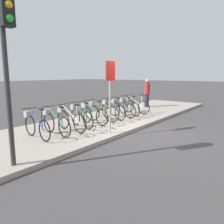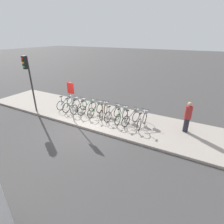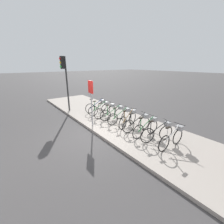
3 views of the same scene
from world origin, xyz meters
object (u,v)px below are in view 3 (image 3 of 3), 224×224
Objects in this scene: parked_bicycle_4 at (121,116)px; parked_bicycle_8 at (159,131)px; parked_bicycle_0 at (98,106)px; parked_bicycle_9 at (173,137)px; parked_bicycle_2 at (107,110)px; parked_bicycle_5 at (129,118)px; traffic_light at (64,73)px; parked_bicycle_6 at (138,123)px; parked_bicycle_1 at (101,108)px; parked_bicycle_3 at (114,113)px; parked_bicycle_7 at (147,127)px; sign_post at (91,96)px.

parked_bicycle_8 is (2.41, -0.04, 0.00)m from parked_bicycle_4.
parked_bicycle_0 and parked_bicycle_9 have the same top height.
parked_bicycle_2 is 1.02× the size of parked_bicycle_5.
traffic_light is (-4.40, -1.51, 2.09)m from parked_bicycle_5.
parked_bicycle_9 is (2.49, -0.08, 0.00)m from parked_bicycle_5.
parked_bicycle_0 and parked_bicycle_6 have the same top height.
parked_bicycle_6 is (0.70, -0.06, 0.00)m from parked_bicycle_5.
parked_bicycle_3 is (1.21, 0.11, 0.00)m from parked_bicycle_1.
parked_bicycle_3 and parked_bicycle_9 have the same top height.
parked_bicycle_8 is at bearing 0.85° from parked_bicycle_7.
parked_bicycle_2 is 0.60m from parked_bicycle_3.
parked_bicycle_4 is at bearing 64.84° from sign_post.
parked_bicycle_2 is at bearing 113.03° from sign_post.
parked_bicycle_2 and parked_bicycle_7 have the same top height.
parked_bicycle_1 is 3.63m from parked_bicycle_7.
parked_bicycle_1 is 4.85m from parked_bicycle_9.
parked_bicycle_1 is at bearing -12.15° from parked_bicycle_0.
parked_bicycle_4 and parked_bicycle_6 have the same top height.
traffic_light is (-5.09, -1.45, 2.09)m from parked_bicycle_6.
parked_bicycle_4 is 4.63m from traffic_light.
traffic_light reaches higher than parked_bicycle_7.
parked_bicycle_9 is at bearing -0.53° from parked_bicycle_0.
parked_bicycle_6 is at bearing 36.69° from sign_post.
parked_bicycle_6 is at bearing -5.02° from parked_bicycle_5.
parked_bicycle_9 is at bearing -0.30° from parked_bicycle_4.
parked_bicycle_9 is at bearing 0.90° from parked_bicycle_2.
parked_bicycle_4 is at bearing 179.70° from parked_bicycle_9.
parked_bicycle_3 is 0.99× the size of parked_bicycle_6.
parked_bicycle_4 is 1.22m from parked_bicycle_6.
parked_bicycle_1 is at bearing -177.06° from parked_bicycle_4.
parked_bicycle_2 is 3.65m from traffic_light.
traffic_light is (-5.67, -1.40, 2.09)m from parked_bicycle_7.
parked_bicycle_0 is at bearing 179.47° from parked_bicycle_9.
parked_bicycle_3 and parked_bicycle_4 have the same top height.
parked_bicycle_1 is 0.66× the size of sign_post.
parked_bicycle_4 is at bearing -0.82° from parked_bicycle_0.
parked_bicycle_2 and parked_bicycle_6 have the same top height.
traffic_light is at bearing -161.03° from parked_bicycle_5.
parked_bicycle_1 is at bearing -179.07° from parked_bicycle_9.
parked_bicycle_9 is at bearing 0.93° from parked_bicycle_1.
parked_bicycle_0 is 1.04× the size of parked_bicycle_8.
parked_bicycle_4 is 2.41m from parked_bicycle_8.
parked_bicycle_3 is at bearing 24.14° from traffic_light.
parked_bicycle_6 is at bearing -0.28° from parked_bicycle_3.
parked_bicycle_5 is 0.98× the size of parked_bicycle_9.
parked_bicycle_2 is at bearing 27.20° from traffic_light.
parked_bicycle_9 is (3.02, -0.02, 0.00)m from parked_bicycle_4.
parked_bicycle_0 is at bearing 141.11° from sign_post.
parked_bicycle_8 is 6.77m from traffic_light.
parked_bicycle_9 is at bearing -0.42° from parked_bicycle_3.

